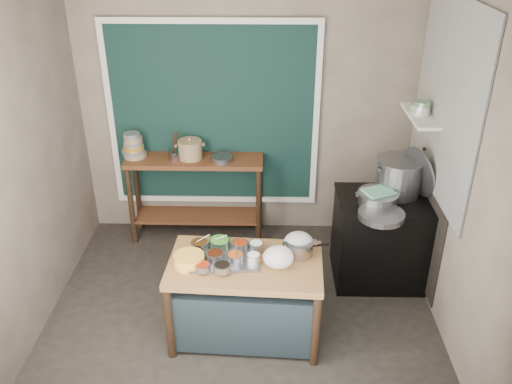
{
  "coord_description": "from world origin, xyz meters",
  "views": [
    {
      "loc": [
        0.22,
        -3.91,
        3.32
      ],
      "look_at": [
        0.13,
        0.25,
        1.1
      ],
      "focal_mm": 38.0,
      "sensor_mm": 36.0,
      "label": 1
    }
  ],
  "objects_px": {
    "stove_block": "(382,240)",
    "saucepan": "(299,248)",
    "stock_pot": "(398,177)",
    "back_counter": "(197,198)",
    "yellow_basin": "(189,260)",
    "utensil_cup": "(176,155)",
    "condiment_tray": "(224,258)",
    "ceramic_crock": "(190,150)",
    "steamer": "(378,198)",
    "prep_table": "(246,298)"
  },
  "relations": [
    {
      "from": "back_counter",
      "to": "steamer",
      "type": "distance_m",
      "value": 2.02
    },
    {
      "from": "prep_table",
      "to": "yellow_basin",
      "type": "relative_size",
      "value": 5.03
    },
    {
      "from": "saucepan",
      "to": "ceramic_crock",
      "type": "bearing_deg",
      "value": 117.17
    },
    {
      "from": "prep_table",
      "to": "utensil_cup",
      "type": "bearing_deg",
      "value": 119.8
    },
    {
      "from": "condiment_tray",
      "to": "yellow_basin",
      "type": "xyz_separation_m",
      "value": [
        -0.28,
        -0.09,
        0.04
      ]
    },
    {
      "from": "ceramic_crock",
      "to": "utensil_cup",
      "type": "bearing_deg",
      "value": -172.72
    },
    {
      "from": "stove_block",
      "to": "condiment_tray",
      "type": "relative_size",
      "value": 1.62
    },
    {
      "from": "prep_table",
      "to": "stove_block",
      "type": "height_order",
      "value": "stove_block"
    },
    {
      "from": "saucepan",
      "to": "steamer",
      "type": "bearing_deg",
      "value": 31.79
    },
    {
      "from": "stock_pot",
      "to": "utensil_cup",
      "type": "bearing_deg",
      "value": 164.89
    },
    {
      "from": "condiment_tray",
      "to": "yellow_basin",
      "type": "distance_m",
      "value": 0.29
    },
    {
      "from": "prep_table",
      "to": "steamer",
      "type": "xyz_separation_m",
      "value": [
        1.19,
        0.76,
        0.57
      ]
    },
    {
      "from": "ceramic_crock",
      "to": "steamer",
      "type": "xyz_separation_m",
      "value": [
        1.82,
        -0.83,
        -0.1
      ]
    },
    {
      "from": "back_counter",
      "to": "condiment_tray",
      "type": "distance_m",
      "value": 1.62
    },
    {
      "from": "saucepan",
      "to": "utensil_cup",
      "type": "bearing_deg",
      "value": 121.26
    },
    {
      "from": "back_counter",
      "to": "saucepan",
      "type": "distance_m",
      "value": 1.83
    },
    {
      "from": "back_counter",
      "to": "utensil_cup",
      "type": "height_order",
      "value": "utensil_cup"
    },
    {
      "from": "condiment_tray",
      "to": "stock_pot",
      "type": "distance_m",
      "value": 1.86
    },
    {
      "from": "prep_table",
      "to": "condiment_tray",
      "type": "height_order",
      "value": "condiment_tray"
    },
    {
      "from": "back_counter",
      "to": "yellow_basin",
      "type": "distance_m",
      "value": 1.67
    },
    {
      "from": "yellow_basin",
      "to": "steamer",
      "type": "xyz_separation_m",
      "value": [
        1.64,
        0.81,
        0.14
      ]
    },
    {
      "from": "utensil_cup",
      "to": "stock_pot",
      "type": "distance_m",
      "value": 2.28
    },
    {
      "from": "yellow_basin",
      "to": "stock_pot",
      "type": "height_order",
      "value": "stock_pot"
    },
    {
      "from": "yellow_basin",
      "to": "ceramic_crock",
      "type": "xyz_separation_m",
      "value": [
        -0.19,
        1.64,
        0.24
      ]
    },
    {
      "from": "condiment_tray",
      "to": "yellow_basin",
      "type": "bearing_deg",
      "value": -162.04
    },
    {
      "from": "yellow_basin",
      "to": "condiment_tray",
      "type": "bearing_deg",
      "value": 17.96
    },
    {
      "from": "back_counter",
      "to": "saucepan",
      "type": "relative_size",
      "value": 6.02
    },
    {
      "from": "condiment_tray",
      "to": "ceramic_crock",
      "type": "height_order",
      "value": "ceramic_crock"
    },
    {
      "from": "yellow_basin",
      "to": "utensil_cup",
      "type": "bearing_deg",
      "value": 101.98
    },
    {
      "from": "condiment_tray",
      "to": "utensil_cup",
      "type": "height_order",
      "value": "utensil_cup"
    },
    {
      "from": "back_counter",
      "to": "steamer",
      "type": "xyz_separation_m",
      "value": [
        1.79,
        -0.82,
        0.47
      ]
    },
    {
      "from": "saucepan",
      "to": "stock_pot",
      "type": "height_order",
      "value": "stock_pot"
    },
    {
      "from": "stove_block",
      "to": "ceramic_crock",
      "type": "bearing_deg",
      "value": 159.13
    },
    {
      "from": "condiment_tray",
      "to": "ceramic_crock",
      "type": "relative_size",
      "value": 2.08
    },
    {
      "from": "stove_block",
      "to": "condiment_tray",
      "type": "xyz_separation_m",
      "value": [
        -1.47,
        -0.81,
        0.34
      ]
    },
    {
      "from": "stove_block",
      "to": "saucepan",
      "type": "relative_size",
      "value": 3.74
    },
    {
      "from": "prep_table",
      "to": "saucepan",
      "type": "height_order",
      "value": "saucepan"
    },
    {
      "from": "ceramic_crock",
      "to": "steamer",
      "type": "relative_size",
      "value": 0.7
    },
    {
      "from": "condiment_tray",
      "to": "saucepan",
      "type": "bearing_deg",
      "value": 6.93
    },
    {
      "from": "utensil_cup",
      "to": "stove_block",
      "type": "bearing_deg",
      "value": -18.97
    },
    {
      "from": "condiment_tray",
      "to": "ceramic_crock",
      "type": "distance_m",
      "value": 1.64
    },
    {
      "from": "utensil_cup",
      "to": "stock_pot",
      "type": "xyz_separation_m",
      "value": [
        2.2,
        -0.59,
        0.06
      ]
    },
    {
      "from": "steamer",
      "to": "utensil_cup",
      "type": "bearing_deg",
      "value": 157.69
    },
    {
      "from": "stove_block",
      "to": "utensil_cup",
      "type": "bearing_deg",
      "value": 161.03
    },
    {
      "from": "back_counter",
      "to": "utensil_cup",
      "type": "xyz_separation_m",
      "value": [
        -0.19,
        -0.01,
        0.52
      ]
    },
    {
      "from": "saucepan",
      "to": "stock_pot",
      "type": "distance_m",
      "value": 1.31
    },
    {
      "from": "back_counter",
      "to": "saucepan",
      "type": "bearing_deg",
      "value": -54.55
    },
    {
      "from": "prep_table",
      "to": "saucepan",
      "type": "distance_m",
      "value": 0.64
    },
    {
      "from": "back_counter",
      "to": "yellow_basin",
      "type": "bearing_deg",
      "value": -84.7
    },
    {
      "from": "stove_block",
      "to": "steamer",
      "type": "bearing_deg",
      "value": -140.66
    }
  ]
}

